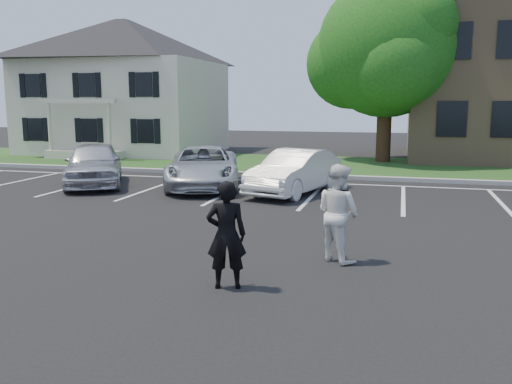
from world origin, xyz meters
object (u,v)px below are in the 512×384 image
at_px(car_silver_minivan, 203,167).
at_px(car_white_sedan, 295,172).
at_px(man_black_suit, 226,235).
at_px(tree, 389,51).
at_px(car_silver_west, 94,164).
at_px(man_white_shirt, 338,213).
at_px(house, 125,87).

height_order(car_silver_minivan, car_white_sedan, car_silver_minivan).
bearing_deg(man_black_suit, tree, -113.55).
height_order(car_silver_west, car_silver_minivan, car_silver_west).
relative_size(man_white_shirt, car_silver_minivan, 0.36).
bearing_deg(car_silver_west, car_white_sedan, -26.38).
height_order(tree, car_silver_west, tree).
bearing_deg(man_white_shirt, car_silver_minivan, -16.48).
distance_m(house, car_silver_minivan, 14.77).
relative_size(house, man_white_shirt, 5.61).
bearing_deg(car_silver_minivan, man_black_suit, -85.26).
distance_m(man_black_suit, man_white_shirt, 2.52).
distance_m(house, man_black_suit, 24.84).
height_order(house, tree, tree).
distance_m(house, man_white_shirt, 24.09).
distance_m(man_white_shirt, car_silver_west, 11.82).
xyz_separation_m(man_white_shirt, car_white_sedan, (-2.23, 7.25, -0.21)).
bearing_deg(house, tree, -6.43).
relative_size(tree, man_white_shirt, 4.79).
bearing_deg(man_black_suit, car_silver_west, -66.75).
distance_m(tree, car_silver_minivan, 12.17).
bearing_deg(man_white_shirt, car_silver_west, 0.91).
relative_size(tree, car_silver_west, 1.91).
bearing_deg(tree, car_silver_west, -133.78).
bearing_deg(car_silver_minivan, car_white_sedan, -25.19).
height_order(tree, man_black_suit, tree).
relative_size(man_white_shirt, car_white_sedan, 0.43).
bearing_deg(tree, man_black_suit, -95.51).
bearing_deg(car_white_sedan, man_white_shirt, -56.61).
relative_size(house, man_black_suit, 5.87).
xyz_separation_m(tree, car_white_sedan, (-2.55, -10.03, -4.64)).
distance_m(car_silver_west, car_white_sedan, 7.25).
relative_size(man_black_suit, car_silver_minivan, 0.34).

